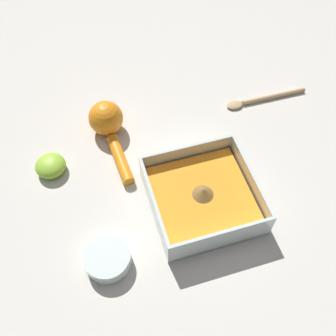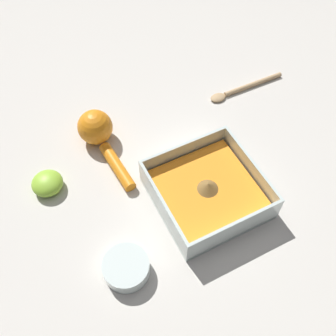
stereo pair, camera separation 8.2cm
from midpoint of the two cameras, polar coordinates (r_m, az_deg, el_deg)
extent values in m
plane|color=beige|center=(0.82, 5.09, -5.20)|extent=(4.00, 4.00, 0.00)
cube|color=silver|center=(0.82, 7.79, -5.22)|extent=(0.21, 0.21, 0.01)
cube|color=silver|center=(0.82, 14.60, -2.14)|extent=(0.21, 0.01, 0.06)
cube|color=silver|center=(0.76, 1.02, -5.90)|extent=(0.21, 0.01, 0.06)
cube|color=silver|center=(0.75, 10.92, -10.33)|extent=(0.01, 0.20, 0.06)
cube|color=silver|center=(0.83, 5.56, 1.71)|extent=(0.01, 0.20, 0.06)
cube|color=orange|center=(0.80, 7.94, -4.56)|extent=(0.19, 0.19, 0.03)
cone|color=brown|center=(0.78, 8.14, -3.69)|extent=(0.04, 0.04, 0.02)
cylinder|color=silver|center=(0.75, -5.60, -13.29)|extent=(0.09, 0.09, 0.03)
cylinder|color=brown|center=(0.75, -5.58, -13.38)|extent=(0.08, 0.08, 0.02)
sphere|color=orange|center=(0.90, -6.46, 7.05)|extent=(0.08, 0.08, 0.08)
cylinder|color=orange|center=(0.86, -4.27, 1.09)|extent=(0.13, 0.03, 0.03)
ellipsoid|color=#93CC38|center=(0.87, -14.14, 0.14)|extent=(0.07, 0.07, 0.04)
ellipsoid|color=tan|center=(0.99, 12.02, 8.78)|extent=(0.03, 0.04, 0.01)
cylinder|color=tan|center=(1.04, 17.31, 9.77)|extent=(0.01, 0.17, 0.01)
camera|label=1|loc=(0.04, 92.87, -4.16)|focal=42.00mm
camera|label=2|loc=(0.04, -87.13, 4.16)|focal=42.00mm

